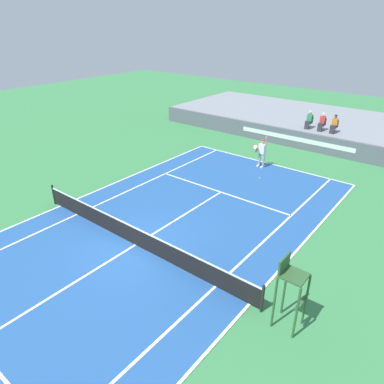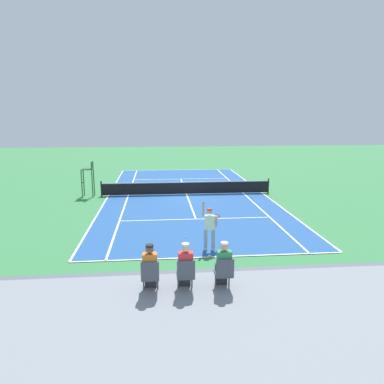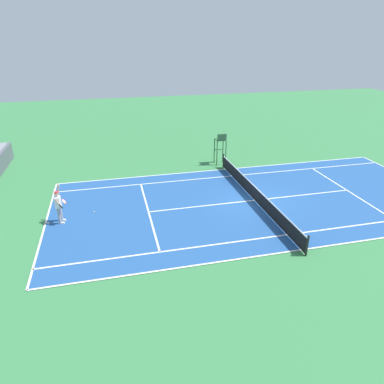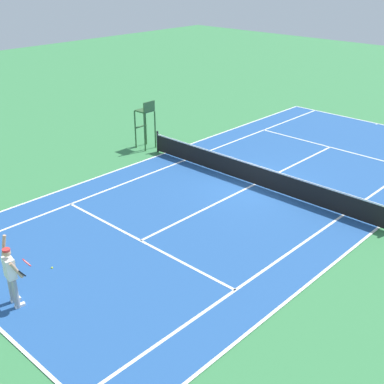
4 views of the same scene
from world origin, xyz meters
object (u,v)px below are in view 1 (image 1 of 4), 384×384
Objects in this scene: spectator_seated_1 at (322,122)px; tennis_ball at (260,178)px; tennis_player at (262,152)px; spectator_seated_0 at (309,120)px; umpire_chair at (291,285)px; spectator_seated_2 at (334,124)px.

spectator_seated_1 is 18.60× the size of tennis_ball.
spectator_seated_1 is 0.61× the size of tennis_player.
spectator_seated_0 is 0.96m from spectator_seated_1.
spectator_seated_1 reaches higher than tennis_ball.
spectator_seated_0 is at bearing 110.32° from umpire_chair.
spectator_seated_2 is at bearing 68.82° from tennis_player.
umpire_chair reaches higher than tennis_ball.
tennis_ball is at bearing -63.42° from tennis_player.
tennis_player is at bearing -111.18° from spectator_seated_2.
spectator_seated_0 and spectator_seated_2 have the same top height.
spectator_seated_0 reaches higher than tennis_ball.
spectator_seated_0 is 7.94m from tennis_ball.
tennis_player is at bearing -94.84° from spectator_seated_0.
spectator_seated_0 is 0.52× the size of umpire_chair.
spectator_seated_1 is (0.96, 0.00, 0.00)m from spectator_seated_0.
spectator_seated_1 is 6.29m from tennis_player.
tennis_ball is at bearing 122.62° from umpire_chair.
spectator_seated_2 is (1.83, 0.00, 0.00)m from spectator_seated_0.
spectator_seated_0 reaches higher than tennis_player.
spectator_seated_2 is 0.61× the size of tennis_player.
tennis_ball is (-0.64, -7.72, -1.85)m from spectator_seated_1.
tennis_player is 13.02m from umpire_chair.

